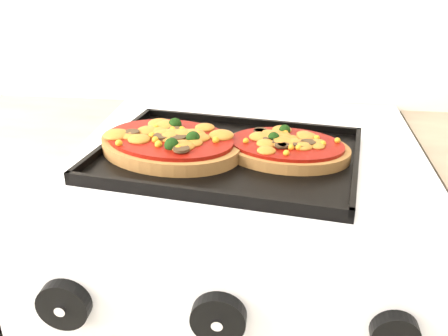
# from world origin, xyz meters

# --- Properties ---
(control_panel) EXTENTS (0.60, 0.02, 0.09)m
(control_panel) POSITION_xyz_m (-0.00, 1.39, 0.85)
(control_panel) COLOR white
(control_panel) RESTS_ON stove
(knob_left) EXTENTS (0.06, 0.02, 0.06)m
(knob_left) POSITION_xyz_m (-0.19, 1.37, 0.85)
(knob_left) COLOR black
(knob_left) RESTS_ON control_panel
(knob_center) EXTENTS (0.06, 0.02, 0.06)m
(knob_center) POSITION_xyz_m (-0.01, 1.37, 0.85)
(knob_center) COLOR black
(knob_center) RESTS_ON control_panel
(knob_right) EXTENTS (0.05, 0.02, 0.05)m
(knob_right) POSITION_xyz_m (0.18, 1.37, 0.85)
(knob_right) COLOR black
(knob_right) RESTS_ON control_panel
(baking_tray) EXTENTS (0.45, 0.36, 0.02)m
(baking_tray) POSITION_xyz_m (-0.03, 1.67, 0.92)
(baking_tray) COLOR black
(baking_tray) RESTS_ON stove
(pizza_left) EXTENTS (0.28, 0.24, 0.04)m
(pizza_left) POSITION_xyz_m (-0.13, 1.67, 0.94)
(pizza_left) COLOR #936032
(pizza_left) RESTS_ON baking_tray
(pizza_right) EXTENTS (0.23, 0.18, 0.03)m
(pizza_right) POSITION_xyz_m (0.06, 1.68, 0.93)
(pizza_right) COLOR #936032
(pizza_right) RESTS_ON baking_tray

